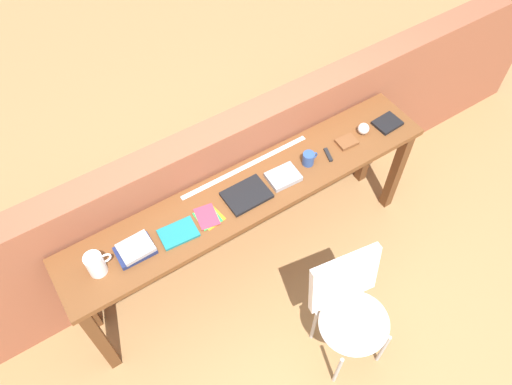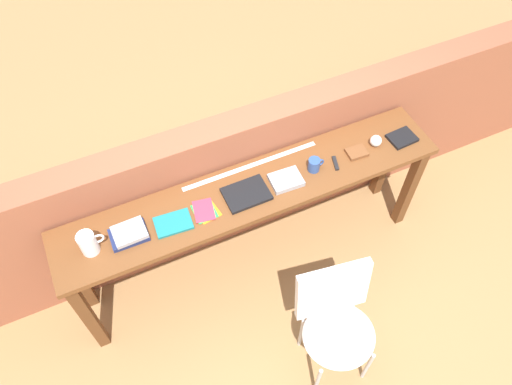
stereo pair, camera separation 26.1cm
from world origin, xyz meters
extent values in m
plane|color=#9E7547|center=(0.00, 0.00, 0.00)|extent=(40.00, 40.00, 0.00)
cube|color=#935138|center=(0.00, 0.64, 0.57)|extent=(6.00, 0.20, 1.14)
cube|color=brown|center=(0.00, 0.30, 0.86)|extent=(2.50, 0.44, 0.04)
cube|color=#5B341A|center=(-1.19, 0.14, 0.42)|extent=(0.07, 0.07, 0.84)
cube|color=#5B341A|center=(1.19, 0.14, 0.42)|extent=(0.07, 0.07, 0.84)
cube|color=#5B341A|center=(-1.19, 0.46, 0.42)|extent=(0.07, 0.07, 0.84)
cube|color=#5B341A|center=(1.19, 0.46, 0.42)|extent=(0.07, 0.07, 0.84)
ellipsoid|color=white|center=(0.15, -0.62, 0.45)|extent=(0.50, 0.48, 0.08)
cube|color=white|center=(0.18, -0.43, 0.69)|extent=(0.45, 0.17, 0.40)
cylinder|color=#B2B2B7|center=(-0.04, -0.75, 0.21)|extent=(0.02, 0.02, 0.41)
cylinder|color=#B2B2B7|center=(0.28, -0.80, 0.21)|extent=(0.02, 0.02, 0.41)
cylinder|color=#B2B2B7|center=(0.01, -0.44, 0.21)|extent=(0.02, 0.02, 0.41)
cylinder|color=#B2B2B7|center=(0.33, -0.49, 0.21)|extent=(0.02, 0.02, 0.41)
cylinder|color=white|center=(-1.01, 0.28, 0.96)|extent=(0.10, 0.10, 0.15)
cone|color=white|center=(-1.01, 0.25, 1.04)|extent=(0.04, 0.03, 0.04)
torus|color=white|center=(-0.95, 0.28, 0.96)|extent=(0.07, 0.01, 0.07)
cube|color=navy|center=(-0.79, 0.28, 0.90)|extent=(0.22, 0.16, 0.03)
cube|color=#9E9EA3|center=(-0.78, 0.28, 0.92)|extent=(0.19, 0.16, 0.03)
cube|color=#19757A|center=(-0.53, 0.26, 0.89)|extent=(0.23, 0.16, 0.02)
cube|color=orange|center=(-0.32, 0.26, 0.88)|extent=(0.15, 0.16, 0.00)
cube|color=green|center=(-0.33, 0.26, 0.88)|extent=(0.13, 0.15, 0.00)
cube|color=#E5334C|center=(-0.34, 0.27, 0.89)|extent=(0.15, 0.18, 0.00)
cube|color=black|center=(-0.06, 0.27, 0.89)|extent=(0.27, 0.20, 0.02)
cube|color=#9E9EA3|center=(0.21, 0.26, 0.90)|extent=(0.20, 0.16, 0.03)
cylinder|color=#2D4C8C|center=(0.41, 0.28, 0.93)|extent=(0.08, 0.08, 0.09)
torus|color=#2D4C8C|center=(0.46, 0.28, 0.93)|extent=(0.06, 0.01, 0.06)
cube|color=black|center=(0.56, 0.26, 0.89)|extent=(0.06, 0.11, 0.02)
cube|color=brown|center=(0.73, 0.28, 0.89)|extent=(0.14, 0.11, 0.02)
sphere|color=silver|center=(0.88, 0.29, 0.92)|extent=(0.08, 0.08, 0.08)
cube|color=black|center=(1.08, 0.26, 0.89)|extent=(0.18, 0.15, 0.02)
cube|color=silver|center=(0.06, 0.47, 0.88)|extent=(0.93, 0.03, 0.00)
camera|label=1|loc=(-0.98, -1.26, 3.35)|focal=35.00mm
camera|label=2|loc=(-0.75, -1.38, 3.35)|focal=35.00mm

